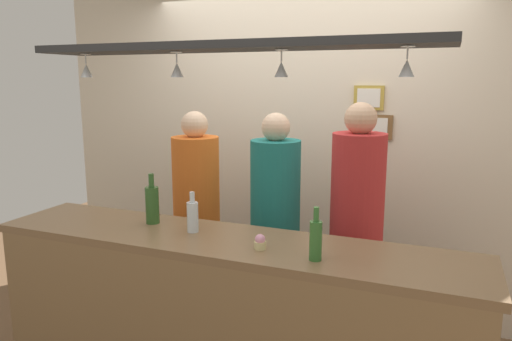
{
  "coord_description": "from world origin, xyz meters",
  "views": [
    {
      "loc": [
        1.08,
        -2.56,
        1.86
      ],
      "look_at": [
        0.0,
        0.1,
        1.31
      ],
      "focal_mm": 33.51,
      "sensor_mm": 36.0,
      "label": 1
    }
  ],
  "objects_px": {
    "person_right_red_shirt": "(357,209)",
    "bottle_champagne_green": "(152,204)",
    "bottle_beer_green_import": "(316,239)",
    "picture_frame_upper_small": "(369,98)",
    "bottle_soda_clear": "(193,216)",
    "person_left_orange_shirt": "(196,201)",
    "person_middle_teal_shirt": "(275,209)",
    "picture_frame_lower_pair": "(372,127)",
    "cupcake": "(260,242)"
  },
  "relations": [
    {
      "from": "person_left_orange_shirt",
      "to": "cupcake",
      "type": "bearing_deg",
      "value": -45.26
    },
    {
      "from": "picture_frame_lower_pair",
      "to": "bottle_beer_green_import",
      "type": "bearing_deg",
      "value": -90.48
    },
    {
      "from": "picture_frame_lower_pair",
      "to": "picture_frame_upper_small",
      "type": "distance_m",
      "value": 0.22
    },
    {
      "from": "person_left_orange_shirt",
      "to": "person_right_red_shirt",
      "type": "xyz_separation_m",
      "value": [
        1.17,
        -0.0,
        0.05
      ]
    },
    {
      "from": "person_left_orange_shirt",
      "to": "bottle_soda_clear",
      "type": "height_order",
      "value": "person_left_orange_shirt"
    },
    {
      "from": "bottle_soda_clear",
      "to": "picture_frame_lower_pair",
      "type": "xyz_separation_m",
      "value": [
        0.76,
        1.37,
        0.4
      ]
    },
    {
      "from": "person_middle_teal_shirt",
      "to": "bottle_beer_green_import",
      "type": "distance_m",
      "value": 1.03
    },
    {
      "from": "bottle_beer_green_import",
      "to": "picture_frame_upper_small",
      "type": "height_order",
      "value": "picture_frame_upper_small"
    },
    {
      "from": "picture_frame_lower_pair",
      "to": "picture_frame_upper_small",
      "type": "relative_size",
      "value": 1.36
    },
    {
      "from": "bottle_soda_clear",
      "to": "cupcake",
      "type": "distance_m",
      "value": 0.47
    },
    {
      "from": "picture_frame_lower_pair",
      "to": "person_right_red_shirt",
      "type": "bearing_deg",
      "value": -87.82
    },
    {
      "from": "person_right_red_shirt",
      "to": "person_left_orange_shirt",
      "type": "bearing_deg",
      "value": 180.0
    },
    {
      "from": "bottle_soda_clear",
      "to": "bottle_beer_green_import",
      "type": "xyz_separation_m",
      "value": [
        0.75,
        -0.16,
        0.01
      ]
    },
    {
      "from": "person_left_orange_shirt",
      "to": "bottle_champagne_green",
      "type": "xyz_separation_m",
      "value": [
        0.08,
        -0.67,
        0.15
      ]
    },
    {
      "from": "bottle_beer_green_import",
      "to": "picture_frame_upper_small",
      "type": "bearing_deg",
      "value": 90.74
    },
    {
      "from": "person_left_orange_shirt",
      "to": "bottle_champagne_green",
      "type": "height_order",
      "value": "person_left_orange_shirt"
    },
    {
      "from": "person_middle_teal_shirt",
      "to": "bottle_champagne_green",
      "type": "relative_size",
      "value": 5.47
    },
    {
      "from": "person_right_red_shirt",
      "to": "bottle_soda_clear",
      "type": "height_order",
      "value": "person_right_red_shirt"
    },
    {
      "from": "person_left_orange_shirt",
      "to": "person_right_red_shirt",
      "type": "bearing_deg",
      "value": -0.0
    },
    {
      "from": "person_right_red_shirt",
      "to": "bottle_champagne_green",
      "type": "relative_size",
      "value": 5.74
    },
    {
      "from": "person_left_orange_shirt",
      "to": "picture_frame_lower_pair",
      "type": "xyz_separation_m",
      "value": [
        1.14,
        0.65,
        0.52
      ]
    },
    {
      "from": "bottle_soda_clear",
      "to": "picture_frame_upper_small",
      "type": "relative_size",
      "value": 1.05
    },
    {
      "from": "person_middle_teal_shirt",
      "to": "person_right_red_shirt",
      "type": "relative_size",
      "value": 0.95
    },
    {
      "from": "person_left_orange_shirt",
      "to": "bottle_beer_green_import",
      "type": "relative_size",
      "value": 6.3
    },
    {
      "from": "person_left_orange_shirt",
      "to": "bottle_soda_clear",
      "type": "relative_size",
      "value": 7.12
    },
    {
      "from": "cupcake",
      "to": "picture_frame_lower_pair",
      "type": "relative_size",
      "value": 0.26
    },
    {
      "from": "bottle_beer_green_import",
      "to": "picture_frame_lower_pair",
      "type": "bearing_deg",
      "value": 89.52
    },
    {
      "from": "picture_frame_upper_small",
      "to": "bottle_champagne_green",
      "type": "bearing_deg",
      "value": -128.25
    },
    {
      "from": "picture_frame_upper_small",
      "to": "cupcake",
      "type": "bearing_deg",
      "value": -100.59
    },
    {
      "from": "bottle_beer_green_import",
      "to": "person_right_red_shirt",
      "type": "bearing_deg",
      "value": 87.57
    },
    {
      "from": "cupcake",
      "to": "picture_frame_upper_small",
      "type": "height_order",
      "value": "picture_frame_upper_small"
    },
    {
      "from": "person_left_orange_shirt",
      "to": "bottle_beer_green_import",
      "type": "bearing_deg",
      "value": -37.93
    },
    {
      "from": "person_middle_teal_shirt",
      "to": "bottle_soda_clear",
      "type": "relative_size",
      "value": 7.14
    },
    {
      "from": "person_middle_teal_shirt",
      "to": "bottle_champagne_green",
      "type": "bearing_deg",
      "value": -128.83
    },
    {
      "from": "person_right_red_shirt",
      "to": "picture_frame_lower_pair",
      "type": "xyz_separation_m",
      "value": [
        -0.02,
        0.65,
        0.47
      ]
    },
    {
      "from": "cupcake",
      "to": "picture_frame_upper_small",
      "type": "xyz_separation_m",
      "value": [
        0.28,
        1.48,
        0.67
      ]
    },
    {
      "from": "person_left_orange_shirt",
      "to": "bottle_champagne_green",
      "type": "relative_size",
      "value": 5.46
    },
    {
      "from": "bottle_soda_clear",
      "to": "picture_frame_lower_pair",
      "type": "bearing_deg",
      "value": 60.86
    },
    {
      "from": "person_left_orange_shirt",
      "to": "person_middle_teal_shirt",
      "type": "distance_m",
      "value": 0.61
    },
    {
      "from": "bottle_champagne_green",
      "to": "bottle_soda_clear",
      "type": "height_order",
      "value": "bottle_champagne_green"
    },
    {
      "from": "bottle_beer_green_import",
      "to": "bottle_champagne_green",
      "type": "bearing_deg",
      "value": 168.52
    },
    {
      "from": "person_middle_teal_shirt",
      "to": "picture_frame_upper_small",
      "type": "distance_m",
      "value": 1.1
    },
    {
      "from": "person_middle_teal_shirt",
      "to": "bottle_soda_clear",
      "type": "height_order",
      "value": "person_middle_teal_shirt"
    },
    {
      "from": "person_left_orange_shirt",
      "to": "person_middle_teal_shirt",
      "type": "xyz_separation_m",
      "value": [
        0.61,
        0.0,
        0.0
      ]
    },
    {
      "from": "bottle_champagne_green",
      "to": "bottle_beer_green_import",
      "type": "relative_size",
      "value": 1.15
    },
    {
      "from": "person_middle_teal_shirt",
      "to": "bottle_champagne_green",
      "type": "distance_m",
      "value": 0.87
    },
    {
      "from": "bottle_champagne_green",
      "to": "person_left_orange_shirt",
      "type": "bearing_deg",
      "value": 96.5
    },
    {
      "from": "person_right_red_shirt",
      "to": "picture_frame_upper_small",
      "type": "xyz_separation_m",
      "value": [
        -0.06,
        0.65,
        0.68
      ]
    },
    {
      "from": "person_left_orange_shirt",
      "to": "bottle_soda_clear",
      "type": "distance_m",
      "value": 0.82
    },
    {
      "from": "person_left_orange_shirt",
      "to": "picture_frame_lower_pair",
      "type": "relative_size",
      "value": 5.46
    }
  ]
}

